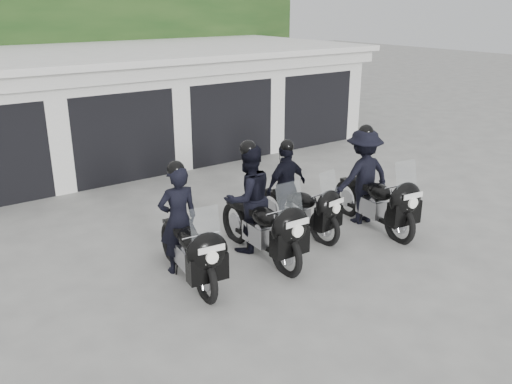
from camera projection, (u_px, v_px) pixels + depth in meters
ground at (257, 262)px, 9.31m from camera, size 80.00×80.00×0.00m
garage_block at (87, 109)px, 15.00m from camera, size 16.40×6.80×2.96m
background_vegetation at (44, 47)px, 18.47m from camera, size 20.00×3.90×5.80m
police_bike_a at (186, 234)px, 8.52m from camera, size 0.84×2.24×1.96m
police_bike_b at (255, 207)px, 9.35m from camera, size 0.96×2.39×2.08m
police_bike_c at (293, 193)px, 10.34m from camera, size 1.07×2.12×1.85m
police_bike_d at (369, 183)px, 10.61m from camera, size 1.31×2.36×2.06m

